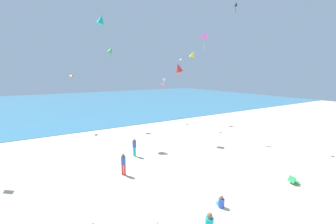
# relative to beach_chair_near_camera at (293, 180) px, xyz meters

# --- Properties ---
(ground_plane) EXTENTS (120.00, 120.00, 0.00)m
(ground_plane) POSITION_rel_beach_chair_near_camera_xyz_m (-6.29, 7.79, -0.23)
(ground_plane) COLOR beige
(ocean_water) EXTENTS (120.00, 60.00, 0.05)m
(ocean_water) POSITION_rel_beach_chair_near_camera_xyz_m (-6.29, 52.04, -0.21)
(ocean_water) COLOR teal
(ocean_water) RESTS_ON ground_plane
(beach_chair_near_camera) EXTENTS (0.71, 0.66, 0.53)m
(beach_chair_near_camera) POSITION_rel_beach_chair_near_camera_xyz_m (0.00, 0.00, 0.00)
(beach_chair_near_camera) COLOR #2D9956
(beach_chair_near_camera) RESTS_ON ground_plane
(person_1) EXTENTS (0.47, 0.63, 0.71)m
(person_1) POSITION_rel_beach_chair_near_camera_xyz_m (-6.14, 0.68, 0.03)
(person_1) COLOR blue
(person_1) RESTS_ON ground_plane
(person_3) EXTENTS (0.37, 0.37, 1.68)m
(person_3) POSITION_rel_beach_chair_near_camera_xyz_m (-6.77, 10.66, 0.73)
(person_3) COLOR #19ADB2
(person_3) RESTS_ON ground_plane
(person_5) EXTENTS (0.46, 0.46, 1.63)m
(person_5) POSITION_rel_beach_chair_near_camera_xyz_m (-9.09, 7.56, 0.70)
(person_5) COLOR red
(person_5) RESTS_ON ground_plane
(kite_orange) EXTENTS (0.71, 0.81, 1.23)m
(kite_orange) POSITION_rel_beach_chair_near_camera_xyz_m (-8.96, 24.26, 6.78)
(kite_orange) COLOR orange
(kite_red) EXTENTS (1.08, 0.88, 1.91)m
(kite_red) POSITION_rel_beach_chair_near_camera_xyz_m (-0.26, 13.08, 7.72)
(kite_red) COLOR red
(kite_yellow) EXTENTS (1.03, 1.25, 1.96)m
(kite_yellow) POSITION_rel_beach_chair_near_camera_xyz_m (7.38, 20.15, 9.89)
(kite_yellow) COLOR yellow
(kite_purple) EXTENTS (0.41, 0.50, 1.25)m
(kite_purple) POSITION_rel_beach_chair_near_camera_xyz_m (3.91, 18.41, 8.95)
(kite_purple) COLOR purple
(kite_pink) EXTENTS (0.70, 0.26, 1.48)m
(kite_pink) POSITION_rel_beach_chair_near_camera_xyz_m (5.82, 26.10, 5.16)
(kite_pink) COLOR pink
(kite_teal) EXTENTS (1.20, 1.01, 1.48)m
(kite_teal) POSITION_rel_beach_chair_near_camera_xyz_m (-6.92, 18.05, 12.82)
(kite_teal) COLOR #1EADAD
(kite_black) EXTENTS (0.46, 0.43, 1.16)m
(kite_black) POSITION_rel_beach_chair_near_camera_xyz_m (5.04, 10.19, 14.33)
(kite_black) COLOR black
(kite_white) EXTENTS (0.93, 0.82, 1.52)m
(kite_white) POSITION_rel_beach_chair_near_camera_xyz_m (3.70, 22.49, 6.23)
(kite_white) COLOR white
(kite_magenta) EXTENTS (0.28, 0.88, 1.91)m
(kite_magenta) POSITION_rel_beach_chair_near_camera_xyz_m (3.39, 13.15, 11.20)
(kite_magenta) COLOR #DB3DA8
(kite_green) EXTENTS (1.13, 0.89, 1.57)m
(kite_green) POSITION_rel_beach_chair_near_camera_xyz_m (-4.05, 23.50, 10.17)
(kite_green) COLOR green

